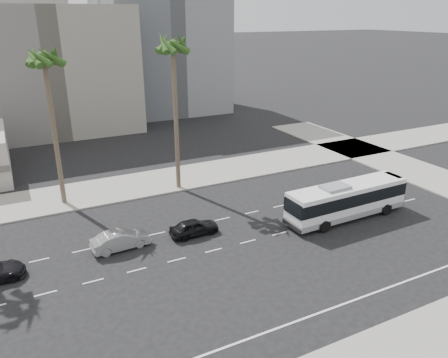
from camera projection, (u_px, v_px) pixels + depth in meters
ground at (280, 234)px, 35.38m from camera, size 700.00×700.00×0.00m
sidewalk_north at (202, 174)px, 48.26m from camera, size 120.00×7.00×0.15m
midrise_beige_west at (48, 69)px, 64.58m from camera, size 24.00×18.00×18.00m
midrise_gray_center at (159, 36)px, 77.39m from camera, size 20.00×20.00×26.00m
city_bus at (347, 199)px, 37.53m from camera, size 11.59×2.83×3.32m
car_a at (194, 227)px, 34.96m from camera, size 1.69×4.04×1.36m
car_b at (121, 240)px, 32.89m from camera, size 1.82×4.51×1.46m
palm_near at (173, 49)px, 39.59m from camera, size 4.51×4.51×15.21m
palm_mid at (44, 61)px, 36.26m from camera, size 4.72×4.72×14.59m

